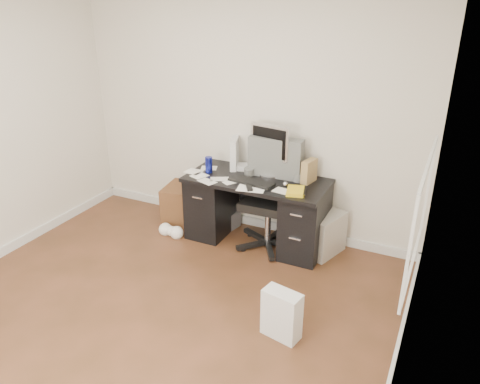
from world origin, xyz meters
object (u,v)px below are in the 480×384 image
object	(u,v)px
lcd_monitor	(270,150)
keyboard	(251,182)
pc_tower	(327,235)
office_chair	(269,197)
wicker_basket	(186,204)
desk	(257,209)

from	to	relation	value
lcd_monitor	keyboard	distance (m)	0.39
keyboard	pc_tower	bearing A→B (deg)	22.69
office_chair	wicker_basket	xyz separation A→B (m)	(-1.10, 0.10, -0.36)
lcd_monitor	keyboard	xyz separation A→B (m)	(-0.09, -0.27, -0.27)
lcd_monitor	pc_tower	bearing A→B (deg)	5.03
office_chair	pc_tower	xyz separation A→B (m)	(0.63, 0.11, -0.36)
lcd_monitor	wicker_basket	bearing A→B (deg)	-166.48
keyboard	pc_tower	world-z (taller)	keyboard
desk	lcd_monitor	size ratio (longest dim) A/B	2.64
office_chair	pc_tower	world-z (taller)	office_chair
keyboard	office_chair	size ratio (longest dim) A/B	0.41
keyboard	wicker_basket	distance (m)	1.10
desk	office_chair	xyz separation A→B (m)	(0.15, -0.03, 0.19)
wicker_basket	lcd_monitor	bearing A→B (deg)	3.66
desk	keyboard	size ratio (longest dim) A/B	3.13
keyboard	office_chair	distance (m)	0.26
keyboard	lcd_monitor	bearing A→B (deg)	79.64
lcd_monitor	office_chair	bearing A→B (deg)	-58.45
lcd_monitor	pc_tower	size ratio (longest dim) A/B	1.28
keyboard	wicker_basket	world-z (taller)	keyboard
lcd_monitor	pc_tower	distance (m)	1.07
pc_tower	wicker_basket	bearing A→B (deg)	-161.74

